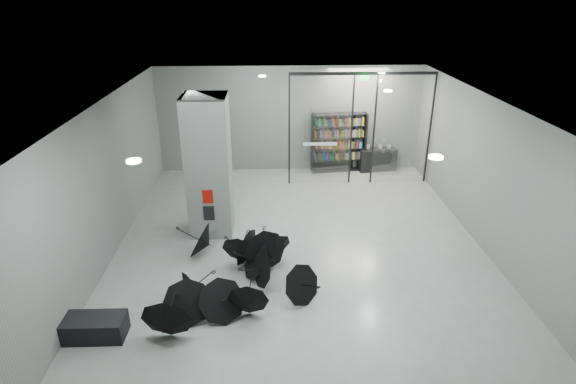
{
  "coord_description": "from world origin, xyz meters",
  "views": [
    {
      "loc": [
        -0.76,
        -10.22,
        6.54
      ],
      "look_at": [
        -0.3,
        1.5,
        1.4
      ],
      "focal_mm": 28.91,
      "sensor_mm": 36.0,
      "label": 1
    }
  ],
  "objects_px": {
    "bench": "(90,328)",
    "column": "(209,166)",
    "umbrella_cluster": "(238,275)",
    "bookshelf": "(339,143)",
    "shop_counter": "(377,159)"
  },
  "relations": [
    {
      "from": "column",
      "to": "bench",
      "type": "relative_size",
      "value": 2.78
    },
    {
      "from": "bench",
      "to": "shop_counter",
      "type": "relative_size",
      "value": 0.99
    },
    {
      "from": "shop_counter",
      "to": "umbrella_cluster",
      "type": "relative_size",
      "value": 0.33
    },
    {
      "from": "bench",
      "to": "shop_counter",
      "type": "distance_m",
      "value": 12.21
    },
    {
      "from": "column",
      "to": "umbrella_cluster",
      "type": "relative_size",
      "value": 0.9
    },
    {
      "from": "bench",
      "to": "column",
      "type": "bearing_deg",
      "value": 66.62
    },
    {
      "from": "bench",
      "to": "bookshelf",
      "type": "relative_size",
      "value": 0.63
    },
    {
      "from": "bench",
      "to": "bookshelf",
      "type": "distance_m",
      "value": 11.3
    },
    {
      "from": "bookshelf",
      "to": "shop_counter",
      "type": "height_order",
      "value": "bookshelf"
    },
    {
      "from": "shop_counter",
      "to": "bench",
      "type": "bearing_deg",
      "value": -138.46
    },
    {
      "from": "bench",
      "to": "umbrella_cluster",
      "type": "xyz_separation_m",
      "value": [
        2.92,
        1.66,
        0.07
      ]
    },
    {
      "from": "column",
      "to": "umbrella_cluster",
      "type": "distance_m",
      "value": 3.47
    },
    {
      "from": "bookshelf",
      "to": "shop_counter",
      "type": "xyz_separation_m",
      "value": [
        1.54,
        0.02,
        -0.7
      ]
    },
    {
      "from": "shop_counter",
      "to": "umbrella_cluster",
      "type": "bearing_deg",
      "value": -131.17
    },
    {
      "from": "shop_counter",
      "to": "umbrella_cluster",
      "type": "xyz_separation_m",
      "value": [
        -4.97,
        -7.66,
        -0.13
      ]
    }
  ]
}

